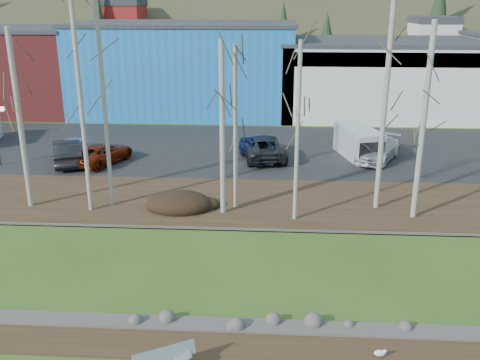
# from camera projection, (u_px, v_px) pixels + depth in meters

# --- Properties ---
(dirt_strip) EXTENTS (80.00, 1.80, 0.03)m
(dirt_strip) POSITION_uv_depth(u_px,v_px,m) (197.00, 343.00, 16.96)
(dirt_strip) COLOR #382616
(dirt_strip) RESTS_ON ground
(near_bank_rocks) EXTENTS (80.00, 0.80, 0.50)m
(near_bank_rocks) POSITION_uv_depth(u_px,v_px,m) (201.00, 326.00, 17.91)
(near_bank_rocks) COLOR #47423D
(near_bank_rocks) RESTS_ON ground
(river) EXTENTS (80.00, 8.00, 0.90)m
(river) POSITION_uv_depth(u_px,v_px,m) (214.00, 267.00, 21.78)
(river) COLOR black
(river) RESTS_ON ground
(far_bank_rocks) EXTENTS (80.00, 0.80, 0.46)m
(far_bank_rocks) POSITION_uv_depth(u_px,v_px,m) (223.00, 227.00, 25.66)
(far_bank_rocks) COLOR #47423D
(far_bank_rocks) RESTS_ON ground
(far_bank) EXTENTS (80.00, 7.00, 0.15)m
(far_bank) POSITION_uv_depth(u_px,v_px,m) (229.00, 201.00, 28.66)
(far_bank) COLOR #382616
(far_bank) RESTS_ON ground
(parking_lot) EXTENTS (80.00, 14.00, 0.14)m
(parking_lot) POSITION_uv_depth(u_px,v_px,m) (241.00, 149.00, 38.57)
(parking_lot) COLOR black
(parking_lot) RESTS_ON ground
(building_brick) EXTENTS (16.32, 12.24, 7.80)m
(building_brick) POSITION_uv_depth(u_px,v_px,m) (4.00, 68.00, 51.96)
(building_brick) COLOR maroon
(building_brick) RESTS_ON ground
(building_blue) EXTENTS (20.40, 12.24, 8.30)m
(building_blue) POSITION_uv_depth(u_px,v_px,m) (187.00, 67.00, 50.83)
(building_blue) COLOR blue
(building_blue) RESTS_ON ground
(building_white) EXTENTS (18.36, 12.24, 6.80)m
(building_white) POSITION_uv_depth(u_px,v_px,m) (377.00, 77.00, 50.00)
(building_white) COLOR silver
(building_white) RESTS_ON ground
(seagull) EXTENTS (0.42, 0.20, 0.30)m
(seagull) POSITION_uv_depth(u_px,v_px,m) (380.00, 353.00, 16.26)
(seagull) COLOR gold
(seagull) RESTS_ON ground
(dirt_mound) EXTENTS (3.40, 2.40, 0.67)m
(dirt_mound) POSITION_uv_depth(u_px,v_px,m) (179.00, 202.00, 27.37)
(dirt_mound) COLOR black
(dirt_mound) RESTS_ON far_bank
(birch_0) EXTENTS (0.21, 0.21, 11.81)m
(birch_0) POSITION_uv_depth(u_px,v_px,m) (103.00, 92.00, 26.14)
(birch_0) COLOR #A2A093
(birch_0) RESTS_ON far_bank
(birch_1) EXTENTS (0.27, 0.27, 9.00)m
(birch_1) POSITION_uv_depth(u_px,v_px,m) (20.00, 121.00, 26.44)
(birch_1) COLOR #A2A093
(birch_1) RESTS_ON far_bank
(birch_2) EXTENTS (0.22, 0.22, 11.82)m
(birch_2) POSITION_uv_depth(u_px,v_px,m) (80.00, 94.00, 25.42)
(birch_2) COLOR #A2A093
(birch_2) RESTS_ON far_bank
(birch_3) EXTENTS (0.26, 0.26, 8.48)m
(birch_3) POSITION_uv_depth(u_px,v_px,m) (222.00, 130.00, 25.67)
(birch_3) COLOR #A2A093
(birch_3) RESTS_ON far_bank
(birch_4) EXTENTS (0.22, 0.22, 8.21)m
(birch_4) POSITION_uv_depth(u_px,v_px,m) (236.00, 129.00, 26.43)
(birch_4) COLOR #A2A093
(birch_4) RESTS_ON far_bank
(birch_5) EXTENTS (0.20, 0.20, 8.54)m
(birch_5) POSITION_uv_depth(u_px,v_px,m) (298.00, 134.00, 24.85)
(birch_5) COLOR #A2A093
(birch_5) RESTS_ON far_bank
(birch_6) EXTENTS (0.27, 0.27, 9.38)m
(birch_6) POSITION_uv_depth(u_px,v_px,m) (423.00, 124.00, 24.95)
(birch_6) COLOR #A2A093
(birch_6) RESTS_ON far_bank
(birch_7) EXTENTS (0.26, 0.26, 10.38)m
(birch_7) POSITION_uv_depth(u_px,v_px,m) (384.00, 108.00, 25.95)
(birch_7) COLOR #A2A093
(birch_7) RESTS_ON far_bank
(car_0) EXTENTS (2.74, 4.94, 1.59)m
(car_0) POSITION_uv_depth(u_px,v_px,m) (74.00, 148.00, 35.55)
(car_0) COLOR silver
(car_0) RESTS_ON parking_lot
(car_1) EXTENTS (3.44, 5.13, 1.60)m
(car_1) POSITION_uv_depth(u_px,v_px,m) (67.00, 152.00, 34.74)
(car_1) COLOR black
(car_1) RESTS_ON parking_lot
(car_2) EXTENTS (3.73, 5.17, 1.31)m
(car_2) POSITION_uv_depth(u_px,v_px,m) (102.00, 153.00, 34.85)
(car_2) COLOR maroon
(car_2) RESTS_ON parking_lot
(car_3) EXTENTS (3.06, 4.52, 1.43)m
(car_3) POSITION_uv_depth(u_px,v_px,m) (258.00, 149.00, 35.58)
(car_3) COLOR navy
(car_3) RESTS_ON parking_lot
(car_4) EXTENTS (3.57, 5.99, 1.56)m
(car_4) POSITION_uv_depth(u_px,v_px,m) (263.00, 146.00, 36.01)
(car_4) COLOR #28292B
(car_4) RESTS_ON parking_lot
(car_5) EXTENTS (4.00, 5.29, 1.43)m
(car_5) POSITION_uv_depth(u_px,v_px,m) (378.00, 149.00, 35.54)
(car_5) COLOR silver
(car_5) RESTS_ON parking_lot
(van_white) EXTENTS (2.94, 4.84, 1.97)m
(van_white) POSITION_uv_depth(u_px,v_px,m) (360.00, 143.00, 35.98)
(van_white) COLOR white
(van_white) RESTS_ON parking_lot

